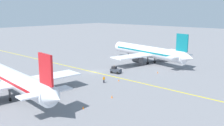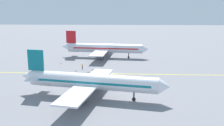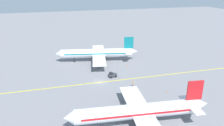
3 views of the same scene
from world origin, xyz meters
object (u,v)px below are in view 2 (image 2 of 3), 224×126
at_px(ground_crew_worker, 82,66).
at_px(baggage_tug_dark, 93,73).
at_px(traffic_cone_far_edge, 57,83).
at_px(traffic_cone_by_wingtip, 61,63).
at_px(traffic_cone_mid_apron, 65,59).
at_px(traffic_cone_near_nose, 76,71).
at_px(airplane_adjacent_stand, 91,82).
at_px(airplane_at_gate, 104,48).

bearing_deg(ground_crew_worker, baggage_tug_dark, 25.56).
height_order(baggage_tug_dark, traffic_cone_far_edge, baggage_tug_dark).
distance_m(baggage_tug_dark, traffic_cone_by_wingtip, 20.82).
distance_m(traffic_cone_mid_apron, traffic_cone_far_edge, 32.08).
xyz_separation_m(traffic_cone_near_nose, traffic_cone_mid_apron, (-18.22, -7.32, 0.00)).
bearing_deg(traffic_cone_far_edge, traffic_cone_near_nose, 168.94).
xyz_separation_m(airplane_adjacent_stand, traffic_cone_far_edge, (-10.08, -10.26, -3.43)).
bearing_deg(traffic_cone_far_edge, airplane_adjacent_stand, 45.52).
bearing_deg(traffic_cone_near_nose, airplane_adjacent_stand, 17.90).
bearing_deg(traffic_cone_near_nose, baggage_tug_dark, 46.92).
bearing_deg(traffic_cone_by_wingtip, traffic_cone_far_edge, 10.74).
relative_size(traffic_cone_by_wingtip, traffic_cone_far_edge, 1.00).
xyz_separation_m(airplane_at_gate, ground_crew_worker, (19.59, -5.87, -2.80)).
bearing_deg(traffic_cone_far_edge, traffic_cone_mid_apron, -171.61).
relative_size(traffic_cone_mid_apron, traffic_cone_far_edge, 1.00).
relative_size(baggage_tug_dark, traffic_cone_mid_apron, 5.83).
distance_m(airplane_adjacent_stand, traffic_cone_far_edge, 14.79).
relative_size(ground_crew_worker, traffic_cone_by_wingtip, 3.05).
distance_m(baggage_tug_dark, traffic_cone_mid_apron, 27.33).
relative_size(airplane_at_gate, baggage_tug_dark, 11.08).
bearing_deg(airplane_at_gate, traffic_cone_near_nose, -17.73).
xyz_separation_m(traffic_cone_near_nose, traffic_cone_by_wingtip, (-10.46, -7.19, 0.00)).
height_order(airplane_adjacent_stand, traffic_cone_by_wingtip, airplane_adjacent_stand).
bearing_deg(ground_crew_worker, airplane_at_gate, 163.32).
xyz_separation_m(airplane_at_gate, baggage_tug_dark, (28.89, -1.42, -2.81)).
distance_m(traffic_cone_by_wingtip, traffic_cone_far_edge, 24.40).
height_order(airplane_at_gate, traffic_cone_near_nose, airplane_at_gate).
height_order(traffic_cone_near_nose, traffic_cone_far_edge, same).
height_order(ground_crew_worker, traffic_cone_near_nose, ground_crew_worker).
distance_m(ground_crew_worker, traffic_cone_by_wingtip, 11.10).
bearing_deg(traffic_cone_by_wingtip, traffic_cone_mid_apron, -179.02).
xyz_separation_m(ground_crew_worker, traffic_cone_mid_apron, (-14.54, -8.89, -0.63)).
xyz_separation_m(airplane_at_gate, traffic_cone_by_wingtip, (12.81, -14.63, -3.43)).
distance_m(traffic_cone_near_nose, traffic_cone_mid_apron, 19.63).
relative_size(traffic_cone_mid_apron, traffic_cone_by_wingtip, 1.00).
relative_size(airplane_at_gate, airplane_adjacent_stand, 1.01).
bearing_deg(airplane_at_gate, ground_crew_worker, -16.68).
height_order(ground_crew_worker, traffic_cone_by_wingtip, ground_crew_worker).
relative_size(airplane_adjacent_stand, traffic_cone_far_edge, 64.29).
bearing_deg(airplane_adjacent_stand, traffic_cone_by_wingtip, -156.50).
height_order(airplane_adjacent_stand, ground_crew_worker, airplane_adjacent_stand).
bearing_deg(traffic_cone_far_edge, ground_crew_worker, 166.23).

